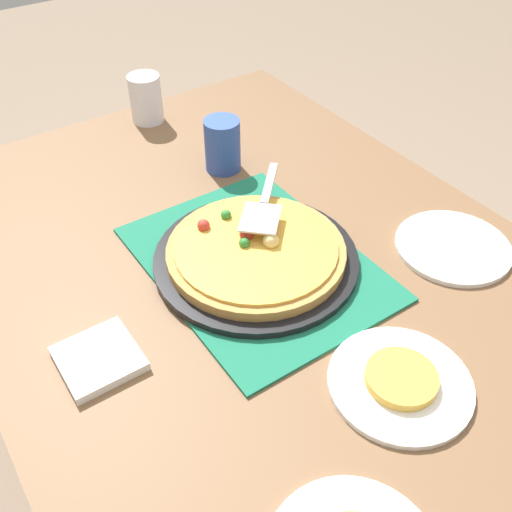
# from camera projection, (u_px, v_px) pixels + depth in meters

# --- Properties ---
(ground_plane) EXTENTS (8.00, 8.00, 0.00)m
(ground_plane) POSITION_uv_depth(u_px,v_px,m) (256.00, 469.00, 1.60)
(ground_plane) COLOR #84705B
(dining_table) EXTENTS (1.40, 1.00, 0.75)m
(dining_table) POSITION_uv_depth(u_px,v_px,m) (256.00, 305.00, 1.17)
(dining_table) COLOR brown
(dining_table) RESTS_ON ground_plane
(placemat) EXTENTS (0.48, 0.36, 0.01)m
(placemat) POSITION_uv_depth(u_px,v_px,m) (256.00, 263.00, 1.10)
(placemat) COLOR #196B4C
(placemat) RESTS_ON dining_table
(pizza_pan) EXTENTS (0.38, 0.38, 0.01)m
(pizza_pan) POSITION_uv_depth(u_px,v_px,m) (256.00, 259.00, 1.09)
(pizza_pan) COLOR black
(pizza_pan) RESTS_ON placemat
(pizza) EXTENTS (0.33, 0.33, 0.05)m
(pizza) POSITION_uv_depth(u_px,v_px,m) (256.00, 250.00, 1.08)
(pizza) COLOR #B78442
(pizza) RESTS_ON pizza_pan
(plate_near_left) EXTENTS (0.22, 0.22, 0.01)m
(plate_near_left) POSITION_uv_depth(u_px,v_px,m) (400.00, 383.00, 0.89)
(plate_near_left) COLOR white
(plate_near_left) RESTS_ON dining_table
(plate_side) EXTENTS (0.22, 0.22, 0.01)m
(plate_side) POSITION_uv_depth(u_px,v_px,m) (453.00, 247.00, 1.13)
(plate_side) COLOR white
(plate_side) RESTS_ON dining_table
(served_slice_left) EXTENTS (0.11, 0.11, 0.02)m
(served_slice_left) POSITION_uv_depth(u_px,v_px,m) (401.00, 378.00, 0.88)
(served_slice_left) COLOR gold
(served_slice_left) RESTS_ON plate_near_left
(cup_near) EXTENTS (0.08, 0.08, 0.12)m
(cup_near) POSITION_uv_depth(u_px,v_px,m) (146.00, 99.00, 1.48)
(cup_near) COLOR white
(cup_near) RESTS_ON dining_table
(cup_far) EXTENTS (0.08, 0.08, 0.12)m
(cup_far) POSITION_uv_depth(u_px,v_px,m) (222.00, 145.00, 1.31)
(cup_far) COLOR #3351AD
(cup_far) RESTS_ON dining_table
(pizza_server) EXTENTS (0.20, 0.19, 0.01)m
(pizza_server) POSITION_uv_depth(u_px,v_px,m) (264.00, 203.00, 1.13)
(pizza_server) COLOR silver
(pizza_server) RESTS_ON pizza
(napkin_stack) EXTENTS (0.12, 0.12, 0.02)m
(napkin_stack) POSITION_uv_depth(u_px,v_px,m) (99.00, 358.00, 0.92)
(napkin_stack) COLOR white
(napkin_stack) RESTS_ON dining_table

